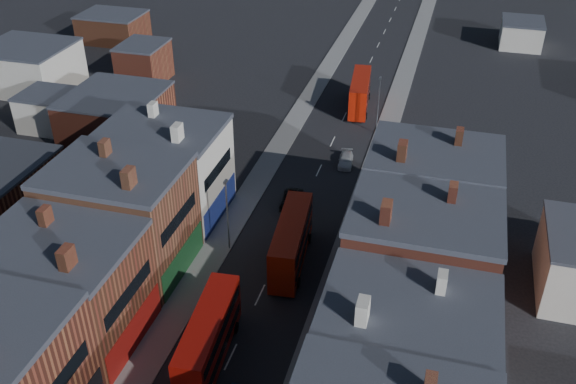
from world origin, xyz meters
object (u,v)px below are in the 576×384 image
Objects in this scene: bus_2 at (360,92)px; car_2 at (291,201)px; bus_0 at (209,337)px; bus_1 at (291,241)px; car_3 at (346,160)px.

bus_2 reaches higher than car_2.
bus_1 is at bearing 73.42° from bus_0.
bus_1 reaches higher than bus_2.
bus_0 is 14.55m from bus_1.
bus_2 is at bearing 82.03° from bus_0.
car_3 is at bearing 80.74° from bus_1.
car_2 is (0.30, 24.15, -1.86)m from bus_0.
car_2 is 1.14× the size of car_3.
car_2 is at bearing 84.61° from bus_0.
bus_1 is at bearing -96.17° from bus_2.
bus_0 is 35.46m from car_3.
car_3 is at bearing 64.07° from car_2.
bus_0 reaches higher than car_2.
bus_2 is (-0.00, 37.96, -0.07)m from bus_1.
bus_1 reaches higher than car_2.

